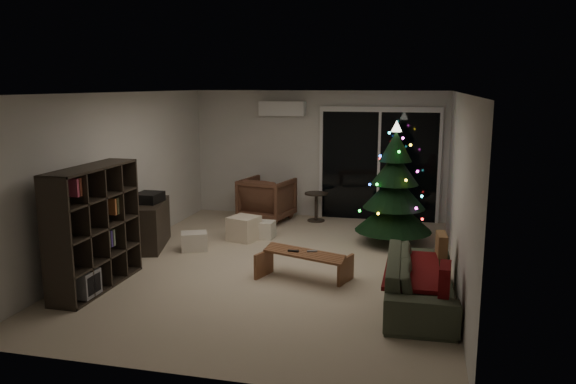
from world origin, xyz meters
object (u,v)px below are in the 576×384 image
Objects in this scene: bookshelf at (81,227)px; media_cabinet at (150,225)px; coffee_table at (304,266)px; christmas_tree at (395,184)px; armchair at (267,199)px; sofa at (420,281)px.

bookshelf reaches higher than media_cabinet.
bookshelf is 1.33× the size of coffee_table.
christmas_tree reaches higher than media_cabinet.
armchair is at bearing 155.66° from christmas_tree.
coffee_table is (2.76, 0.93, -0.61)m from bookshelf.
armchair reaches higher than media_cabinet.
sofa is at bearing -79.84° from christmas_tree.
sofa is at bearing -34.81° from media_cabinet.
christmas_tree is (1.08, 2.03, 0.83)m from coffee_table.
coffee_table is at bearing 37.50° from bookshelf.
media_cabinet is 0.58× the size of christmas_tree.
armchair is 0.45× the size of sofa.
media_cabinet is at bearing 108.86° from bookshelf.
bookshelf is at bearing -142.21° from coffee_table.
bookshelf is 1.35× the size of media_cabinet.
christmas_tree is (3.84, 1.09, 0.65)m from media_cabinet.
armchair is at bearing 42.87° from media_cabinet.
armchair is 4.73m from sofa.
christmas_tree reaches higher than coffee_table.
armchair is 0.45× the size of christmas_tree.
coffee_table is 2.44m from christmas_tree.
media_cabinet reaches higher than sofa.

